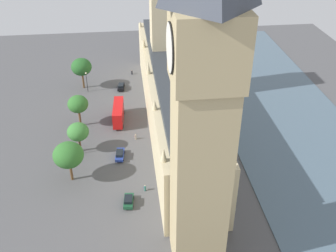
{
  "coord_description": "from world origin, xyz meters",
  "views": [
    {
      "loc": [
        9.57,
        89.01,
        56.57
      ],
      "look_at": [
        1.0,
        15.38,
        8.81
      ],
      "focal_mm": 42.14,
      "sensor_mm": 36.0,
      "label": 1
    }
  ],
  "objects_px": {
    "clock_tower": "(204,93)",
    "car_dark_green_opposite_hall": "(129,201)",
    "plane_tree_leading": "(68,155)",
    "street_lamp_slot_12": "(79,138)",
    "plane_tree_slot_10": "(78,132)",
    "street_lamp_slot_11": "(86,78)",
    "double_decker_bus_midblock": "(118,112)",
    "pedestrian_kerbside": "(132,72)",
    "plane_tree_under_trees": "(81,67)",
    "car_blue_far_end": "(120,154)",
    "car_black_trailing": "(121,87)",
    "plane_tree_by_river_gate": "(78,104)",
    "parliament_building": "(172,89)",
    "pedestrian_corner": "(136,137)",
    "pedestrian_near_tower": "(145,188)"
  },
  "relations": [
    {
      "from": "street_lamp_slot_12",
      "to": "car_black_trailing",
      "type": "bearing_deg",
      "value": -107.39
    },
    {
      "from": "car_blue_far_end",
      "to": "street_lamp_slot_11",
      "type": "distance_m",
      "value": 36.04
    },
    {
      "from": "plane_tree_by_river_gate",
      "to": "street_lamp_slot_12",
      "type": "distance_m",
      "value": 12.89
    },
    {
      "from": "double_decker_bus_midblock",
      "to": "plane_tree_slot_10",
      "type": "height_order",
      "value": "plane_tree_slot_10"
    },
    {
      "from": "pedestrian_corner",
      "to": "plane_tree_under_trees",
      "type": "height_order",
      "value": "plane_tree_under_trees"
    },
    {
      "from": "pedestrian_near_tower",
      "to": "plane_tree_by_river_gate",
      "type": "bearing_deg",
      "value": 87.24
    },
    {
      "from": "plane_tree_leading",
      "to": "street_lamp_slot_12",
      "type": "bearing_deg",
      "value": -97.28
    },
    {
      "from": "street_lamp_slot_11",
      "to": "pedestrian_corner",
      "type": "bearing_deg",
      "value": 115.87
    },
    {
      "from": "parliament_building",
      "to": "pedestrian_corner",
      "type": "height_order",
      "value": "parliament_building"
    },
    {
      "from": "car_black_trailing",
      "to": "double_decker_bus_midblock",
      "type": "height_order",
      "value": "double_decker_bus_midblock"
    },
    {
      "from": "plane_tree_by_river_gate",
      "to": "street_lamp_slot_11",
      "type": "relative_size",
      "value": 1.35
    },
    {
      "from": "pedestrian_kerbside",
      "to": "plane_tree_under_trees",
      "type": "xyz_separation_m",
      "value": [
        15.28,
        7.95,
        6.28
      ]
    },
    {
      "from": "pedestrian_kerbside",
      "to": "plane_tree_slot_10",
      "type": "distance_m",
      "value": 44.15
    },
    {
      "from": "pedestrian_kerbside",
      "to": "plane_tree_slot_10",
      "type": "relative_size",
      "value": 0.21
    },
    {
      "from": "plane_tree_by_river_gate",
      "to": "pedestrian_kerbside",
      "type": "bearing_deg",
      "value": -116.21
    },
    {
      "from": "parliament_building",
      "to": "car_dark_green_opposite_hall",
      "type": "xyz_separation_m",
      "value": [
        12.7,
        31.76,
        -8.29
      ]
    },
    {
      "from": "parliament_building",
      "to": "plane_tree_leading",
      "type": "relative_size",
      "value": 8.37
    },
    {
      "from": "clock_tower",
      "to": "pedestrian_near_tower",
      "type": "relative_size",
      "value": 41.5
    },
    {
      "from": "pedestrian_kerbside",
      "to": "street_lamp_slot_11",
      "type": "bearing_deg",
      "value": -111.29
    },
    {
      "from": "pedestrian_kerbside",
      "to": "plane_tree_leading",
      "type": "height_order",
      "value": "plane_tree_leading"
    },
    {
      "from": "car_black_trailing",
      "to": "plane_tree_leading",
      "type": "height_order",
      "value": "plane_tree_leading"
    },
    {
      "from": "double_decker_bus_midblock",
      "to": "parliament_building",
      "type": "bearing_deg",
      "value": 1.47
    },
    {
      "from": "parliament_building",
      "to": "plane_tree_by_river_gate",
      "type": "relative_size",
      "value": 9.01
    },
    {
      "from": "car_blue_far_end",
      "to": "pedestrian_kerbside",
      "type": "relative_size",
      "value": 3.11
    },
    {
      "from": "pedestrian_corner",
      "to": "pedestrian_kerbside",
      "type": "bearing_deg",
      "value": 59.52
    },
    {
      "from": "car_dark_green_opposite_hall",
      "to": "plane_tree_under_trees",
      "type": "xyz_separation_m",
      "value": [
        12.23,
        -53.2,
        6.11
      ]
    },
    {
      "from": "street_lamp_slot_11",
      "to": "parliament_building",
      "type": "bearing_deg",
      "value": 141.62
    },
    {
      "from": "pedestrian_near_tower",
      "to": "car_black_trailing",
      "type": "bearing_deg",
      "value": 63.4
    },
    {
      "from": "double_decker_bus_midblock",
      "to": "pedestrian_near_tower",
      "type": "bearing_deg",
      "value": -76.43
    },
    {
      "from": "car_dark_green_opposite_hall",
      "to": "plane_tree_under_trees",
      "type": "height_order",
      "value": "plane_tree_under_trees"
    },
    {
      "from": "car_dark_green_opposite_hall",
      "to": "plane_tree_slot_10",
      "type": "height_order",
      "value": "plane_tree_slot_10"
    },
    {
      "from": "car_black_trailing",
      "to": "car_blue_far_end",
      "type": "relative_size",
      "value": 0.95
    },
    {
      "from": "parliament_building",
      "to": "plane_tree_under_trees",
      "type": "bearing_deg",
      "value": -40.69
    },
    {
      "from": "clock_tower",
      "to": "car_dark_green_opposite_hall",
      "type": "relative_size",
      "value": 14.64
    },
    {
      "from": "double_decker_bus_midblock",
      "to": "plane_tree_under_trees",
      "type": "distance_m",
      "value": 23.92
    },
    {
      "from": "double_decker_bus_midblock",
      "to": "car_blue_far_end",
      "type": "xyz_separation_m",
      "value": [
        -0.08,
        16.41,
        -1.74
      ]
    },
    {
      "from": "plane_tree_under_trees",
      "to": "clock_tower",
      "type": "bearing_deg",
      "value": 109.23
    },
    {
      "from": "clock_tower",
      "to": "street_lamp_slot_12",
      "type": "distance_m",
      "value": 48.05
    },
    {
      "from": "pedestrian_kerbside",
      "to": "plane_tree_leading",
      "type": "bearing_deg",
      "value": -75.1
    },
    {
      "from": "parliament_building",
      "to": "plane_tree_slot_10",
      "type": "relative_size",
      "value": 10.25
    },
    {
      "from": "plane_tree_under_trees",
      "to": "car_blue_far_end",
      "type": "bearing_deg",
      "value": 105.97
    },
    {
      "from": "pedestrian_kerbside",
      "to": "street_lamp_slot_11",
      "type": "relative_size",
      "value": 0.24
    },
    {
      "from": "car_blue_far_end",
      "to": "plane_tree_slot_10",
      "type": "relative_size",
      "value": 0.64
    },
    {
      "from": "car_blue_far_end",
      "to": "street_lamp_slot_11",
      "type": "xyz_separation_m",
      "value": [
        9.33,
        -34.62,
        3.61
      ]
    },
    {
      "from": "car_dark_green_opposite_hall",
      "to": "car_black_trailing",
      "type": "bearing_deg",
      "value": 96.61
    },
    {
      "from": "clock_tower",
      "to": "plane_tree_under_trees",
      "type": "distance_m",
      "value": 75.52
    },
    {
      "from": "parliament_building",
      "to": "plane_tree_slot_10",
      "type": "bearing_deg",
      "value": 27.31
    },
    {
      "from": "plane_tree_slot_10",
      "to": "street_lamp_slot_11",
      "type": "height_order",
      "value": "plane_tree_slot_10"
    },
    {
      "from": "car_black_trailing",
      "to": "street_lamp_slot_12",
      "type": "xyz_separation_m",
      "value": [
        10.14,
        32.36,
        3.6
      ]
    },
    {
      "from": "clock_tower",
      "to": "street_lamp_slot_12",
      "type": "bearing_deg",
      "value": -55.85
    }
  ]
}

